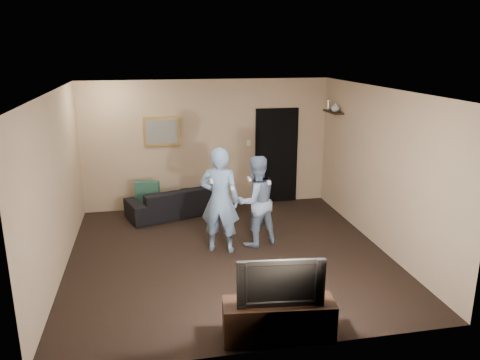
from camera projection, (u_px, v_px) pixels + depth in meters
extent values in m
plane|color=black|center=(229.00, 255.00, 7.49)|extent=(5.00, 5.00, 0.00)
cube|color=silver|center=(228.00, 90.00, 6.78)|extent=(5.00, 5.00, 0.04)
cube|color=tan|center=(207.00, 144.00, 9.49)|extent=(5.00, 0.04, 2.60)
cube|color=tan|center=(270.00, 241.00, 4.78)|extent=(5.00, 0.04, 2.60)
cube|color=tan|center=(56.00, 186.00, 6.67)|extent=(0.04, 5.00, 2.60)
cube|color=tan|center=(380.00, 169.00, 7.60)|extent=(0.04, 5.00, 2.60)
imported|color=black|center=(177.00, 201.00, 9.23)|extent=(2.08, 1.32, 0.57)
cube|color=#17473A|center=(147.00, 193.00, 9.07)|extent=(0.48, 0.23, 0.46)
cube|color=olive|center=(162.00, 131.00, 9.22)|extent=(0.72, 0.05, 0.57)
cube|color=slate|center=(162.00, 132.00, 9.19)|extent=(0.62, 0.01, 0.47)
cube|color=black|center=(276.00, 156.00, 9.82)|extent=(0.90, 0.06, 2.00)
cube|color=silver|center=(248.00, 143.00, 9.63)|extent=(0.08, 0.02, 0.12)
cube|color=black|center=(333.00, 112.00, 9.09)|extent=(0.20, 0.60, 0.03)
imported|color=silver|center=(335.00, 107.00, 8.97)|extent=(0.19, 0.19, 0.17)
cylinder|color=silver|center=(328.00, 105.00, 9.31)|extent=(0.06, 0.06, 0.18)
cube|color=black|center=(279.00, 319.00, 5.27)|extent=(1.29, 0.54, 0.45)
imported|color=black|center=(280.00, 279.00, 5.13)|extent=(0.97, 0.23, 0.55)
imported|color=#6D93BD|center=(220.00, 200.00, 7.43)|extent=(0.73, 0.60, 1.72)
cube|color=white|center=(211.00, 181.00, 7.08)|extent=(0.04, 0.14, 0.04)
cube|color=white|center=(232.00, 188.00, 7.18)|extent=(0.05, 0.09, 0.05)
imported|color=#7F99BA|center=(256.00, 201.00, 7.70)|extent=(0.88, 0.77, 1.52)
cube|color=white|center=(249.00, 179.00, 7.34)|extent=(0.04, 0.14, 0.04)
cube|color=white|center=(269.00, 182.00, 7.42)|extent=(0.05, 0.09, 0.05)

